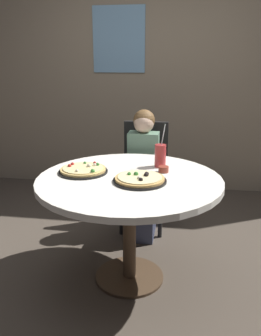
{
  "coord_description": "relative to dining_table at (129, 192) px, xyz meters",
  "views": [
    {
      "loc": [
        0.33,
        -2.1,
        1.48
      ],
      "look_at": [
        0.0,
        0.05,
        0.8
      ],
      "focal_mm": 37.2,
      "sensor_mm": 36.0,
      "label": 1
    }
  ],
  "objects": [
    {
      "name": "pizza_cheese",
      "position": [
        -0.33,
        0.06,
        0.12
      ],
      "size": [
        0.33,
        0.33,
        0.05
      ],
      "color": "black",
      "rests_on": "dining_table"
    },
    {
      "name": "dining_table",
      "position": [
        0.0,
        0.0,
        0.0
      ],
      "size": [
        1.2,
        1.2,
        0.75
      ],
      "color": "silver",
      "rests_on": "ground_plane"
    },
    {
      "name": "chair_wooden",
      "position": [
        0.0,
        0.89,
        -0.12
      ],
      "size": [
        0.4,
        0.4,
        0.95
      ],
      "color": "black",
      "rests_on": "ground_plane"
    },
    {
      "name": "ground_plane",
      "position": [
        0.0,
        0.0,
        -0.65
      ],
      "size": [
        8.0,
        8.0,
        0.0
      ],
      "primitive_type": "plane",
      "color": "#4C4238"
    },
    {
      "name": "diner_child",
      "position": [
        -0.0,
        0.7,
        -0.17
      ],
      "size": [
        0.26,
        0.41,
        1.08
      ],
      "color": "#3F4766",
      "rests_on": "ground_plane"
    },
    {
      "name": "pizza_veggie",
      "position": [
        0.08,
        -0.07,
        0.12
      ],
      "size": [
        0.34,
        0.34,
        0.05
      ],
      "color": "black",
      "rests_on": "dining_table"
    },
    {
      "name": "wall_with_window",
      "position": [
        -0.0,
        1.96,
        0.8
      ],
      "size": [
        5.2,
        0.14,
        2.9
      ],
      "color": "gray",
      "rests_on": "ground_plane"
    },
    {
      "name": "soda_cup",
      "position": [
        0.18,
        0.28,
        0.18
      ],
      "size": [
        0.08,
        0.08,
        0.31
      ],
      "color": "#B73333",
      "rests_on": "dining_table"
    },
    {
      "name": "sauce_bowl",
      "position": [
        0.21,
        0.15,
        0.12
      ],
      "size": [
        0.07,
        0.07,
        0.04
      ],
      "primitive_type": "cylinder",
      "color": "brown",
      "rests_on": "dining_table"
    }
  ]
}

